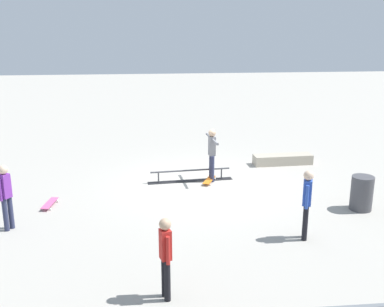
# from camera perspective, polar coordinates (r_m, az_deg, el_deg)

# --- Properties ---
(ground_plane) EXTENTS (60.00, 60.00, 0.00)m
(ground_plane) POSITION_cam_1_polar(r_m,az_deg,el_deg) (13.73, 1.37, -3.84)
(ground_plane) COLOR #ADA89E
(grind_rail) EXTENTS (2.57, 0.46, 0.36)m
(grind_rail) POSITION_cam_1_polar(r_m,az_deg,el_deg) (13.99, -0.20, -2.77)
(grind_rail) COLOR black
(grind_rail) RESTS_ON ground_plane
(skate_ledge) EXTENTS (1.98, 0.60, 0.33)m
(skate_ledge) POSITION_cam_1_polar(r_m,az_deg,el_deg) (15.92, 11.01, -0.71)
(skate_ledge) COLOR #B2A893
(skate_ledge) RESTS_ON ground_plane
(skater_main) EXTENTS (0.22, 1.28, 1.59)m
(skater_main) POSITION_cam_1_polar(r_m,az_deg,el_deg) (13.79, 2.44, 0.27)
(skater_main) COLOR #2D3351
(skater_main) RESTS_ON ground_plane
(skateboard_main) EXTENTS (0.50, 0.81, 0.09)m
(skateboard_main) POSITION_cam_1_polar(r_m,az_deg,el_deg) (13.92, 2.11, -3.24)
(skateboard_main) COLOR orange
(skateboard_main) RESTS_ON ground_plane
(bystander_blue_shirt) EXTENTS (0.24, 0.36, 1.58)m
(bystander_blue_shirt) POSITION_cam_1_polar(r_m,az_deg,el_deg) (10.43, 13.84, -5.63)
(bystander_blue_shirt) COLOR black
(bystander_blue_shirt) RESTS_ON ground_plane
(bystander_purple_shirt) EXTENTS (0.26, 0.33, 1.55)m
(bystander_purple_shirt) POSITION_cam_1_polar(r_m,az_deg,el_deg) (11.37, -21.78, -4.58)
(bystander_purple_shirt) COLOR #2D3351
(bystander_purple_shirt) RESTS_ON ground_plane
(bystander_red_shirt) EXTENTS (0.22, 0.34, 1.50)m
(bystander_red_shirt) POSITION_cam_1_polar(r_m,az_deg,el_deg) (8.06, -3.25, -12.17)
(bystander_red_shirt) COLOR black
(bystander_red_shirt) RESTS_ON ground_plane
(loose_skateboard_pink) EXTENTS (0.35, 0.82, 0.09)m
(loose_skateboard_pink) POSITION_cam_1_polar(r_m,az_deg,el_deg) (12.73, -16.98, -5.83)
(loose_skateboard_pink) COLOR #E05993
(loose_skateboard_pink) RESTS_ON ground_plane
(trash_bin) EXTENTS (0.55, 0.55, 0.88)m
(trash_bin) POSITION_cam_1_polar(r_m,az_deg,el_deg) (12.59, 20.01, -4.57)
(trash_bin) COLOR #47474C
(trash_bin) RESTS_ON ground_plane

